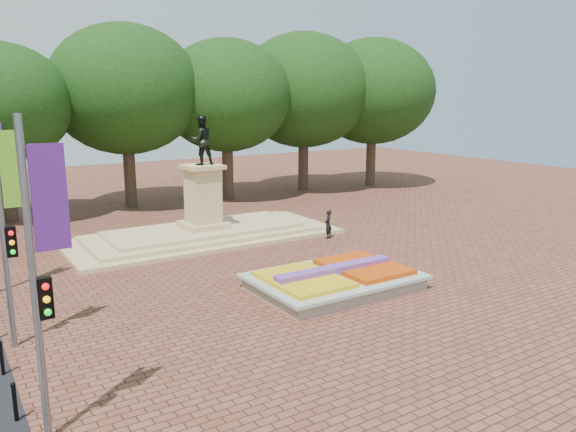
% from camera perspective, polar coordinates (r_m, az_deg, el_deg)
% --- Properties ---
extents(ground, '(90.00, 90.00, 0.00)m').
position_cam_1_polar(ground, '(23.12, -0.29, -6.42)').
color(ground, brown).
rests_on(ground, ground).
extents(flower_bed, '(6.30, 4.30, 0.91)m').
position_cam_1_polar(flower_bed, '(22.00, 4.78, -6.40)').
color(flower_bed, gray).
rests_on(flower_bed, ground).
extents(monument, '(14.00, 6.00, 6.40)m').
position_cam_1_polar(monument, '(29.72, -8.55, -0.62)').
color(monument, tan).
rests_on(monument, ground).
extents(tree_row_back, '(44.80, 8.80, 10.43)m').
position_cam_1_polar(tree_row_back, '(39.16, -11.74, 10.82)').
color(tree_row_back, '#33241C').
rests_on(tree_row_back, ground).
extents(banner_poles, '(0.88, 11.17, 7.00)m').
position_cam_1_polar(banner_poles, '(17.67, -26.61, -0.48)').
color(banner_poles, slate).
rests_on(banner_poles, ground).
extents(pedestrian, '(0.67, 0.64, 1.54)m').
position_cam_1_polar(pedestrian, '(29.50, 4.09, -0.84)').
color(pedestrian, black).
rests_on(pedestrian, ground).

